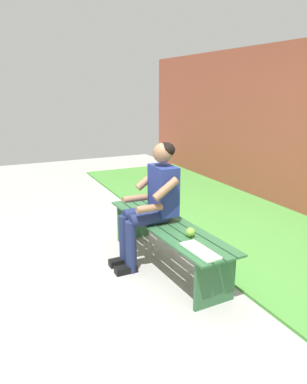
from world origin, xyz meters
The scene contains 6 objects.
ground_plane centered at (1.12, 1.00, -0.02)m, with size 10.00×7.00×0.04m, color #9E9E99.
grass_strip centered at (0.00, -1.49, 0.01)m, with size 9.00×2.22×0.03m, color #478C38.
bench_near centered at (0.00, 0.00, 0.36)m, with size 1.89×0.54×0.47m.
person_seated centered at (0.13, 0.10, 0.70)m, with size 0.50×0.69×1.27m.
apple centered at (-0.39, -0.04, 0.51)m, with size 0.09×0.09×0.09m, color #72B738.
book_open centered at (-0.71, 0.06, 0.48)m, with size 0.42×0.18×0.02m.
Camera 1 is at (-3.07, 1.60, 1.79)m, focal length 34.21 mm.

